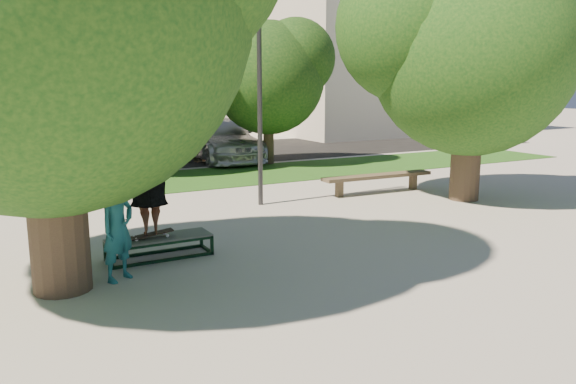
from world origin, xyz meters
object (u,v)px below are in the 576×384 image
car_grey (129,147)px  car_dark (117,144)px  lamppost (259,78)px  tree_right (468,40)px  bench (378,177)px  car_silver_b (220,139)px  car_silver_a (32,145)px  bystander (117,227)px  grind_box (159,247)px

car_grey → car_dark: bearing=98.6°
lamppost → car_dark: lamppost is taller
tree_right → car_dark: size_ratio=1.42×
bench → car_dark: car_dark is taller
lamppost → car_silver_b: (2.32, 8.50, -2.33)m
car_silver_a → car_dark: (3.00, -0.27, -0.06)m
car_grey → bystander: bearing=-107.7°
bystander → car_silver_b: bearing=28.4°
tree_right → lamppost: (-4.92, 1.92, -0.94)m
car_silver_a → car_grey: car_silver_a is taller
car_dark → bench: bearing=-61.7°
car_silver_a → car_grey: (3.21, -1.24, -0.10)m
bystander → car_silver_a: size_ratio=0.35×
lamppost → car_dark: size_ratio=1.33×
car_silver_a → car_dark: car_silver_a is taller
car_silver_b → car_silver_a: bearing=173.1°
car_silver_a → car_dark: size_ratio=1.04×
bystander → car_silver_a: bystander is taller
bench → car_grey: (-4.85, 8.68, 0.28)m
tree_right → car_silver_b: bearing=104.0°
tree_right → bystander: 10.04m
lamppost → bench: lamppost is taller
tree_right → car_silver_b: 11.22m
bench → bystander: bearing=-152.2°
bystander → car_dark: 13.76m
tree_right → car_dark: tree_right is taller
bench → car_dark: (-5.07, 9.66, 0.32)m
bench → car_silver_a: car_silver_a is taller
lamppost → grind_box: (-3.50, -3.13, -2.96)m
bench → car_grey: 9.95m
car_dark → car_silver_b: (3.82, -1.00, 0.07)m
bench → car_dark: bearing=119.8°
car_silver_a → bench: bearing=-54.0°
car_silver_a → grind_box: bearing=-88.6°
tree_right → car_grey: bearing=120.7°
lamppost → car_silver_b: size_ratio=1.07×
grind_box → car_dark: 12.80m
bystander → bench: size_ratio=0.49×
tree_right → car_dark: bearing=119.3°
car_silver_b → bystander: bearing=-114.6°
bystander → car_grey: 12.86m
bench → lamppost: bearing=179.6°
lamppost → bench: (3.57, -0.16, -2.71)m
car_grey → car_silver_b: size_ratio=0.91×
grind_box → lamppost: bearing=41.8°
car_dark → lamppost: bearing=-80.4°
car_silver_a → car_silver_b: car_silver_b is taller
grind_box → car_silver_b: car_silver_b is taller
bystander → lamppost: bearing=8.8°
bench → car_silver_a: bearing=131.3°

